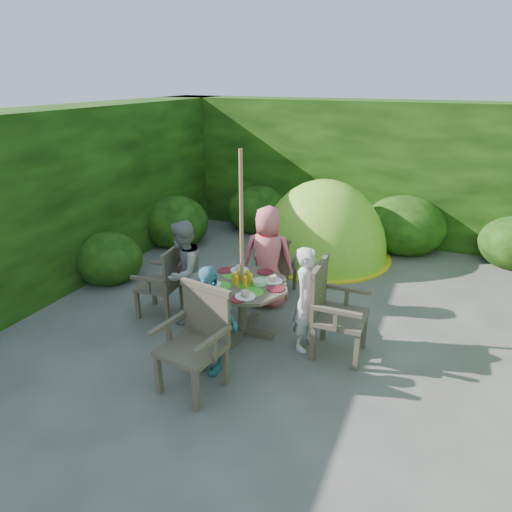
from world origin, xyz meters
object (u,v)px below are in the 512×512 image
at_px(garden_chair_back, 276,265).
at_px(patio_table, 243,291).
at_px(child_left, 183,272).
at_px(dome_tent, 321,256).
at_px(garden_chair_right, 333,309).
at_px(child_back, 268,257).
at_px(garden_chair_front, 197,338).
at_px(parasol_pole, 242,247).
at_px(child_front, 210,319).
at_px(child_right, 308,299).
at_px(garden_chair_left, 164,281).

bearing_deg(garden_chair_back, patio_table, 89.24).
xyz_separation_m(garden_chair_back, child_left, (-0.79, -1.11, 0.19)).
relative_size(patio_table, child_left, 0.87).
bearing_deg(dome_tent, garden_chair_right, -72.75).
xyz_separation_m(patio_table, child_back, (-0.01, 0.80, 0.14)).
bearing_deg(dome_tent, child_back, -96.27).
relative_size(garden_chair_back, garden_chair_front, 0.86).
height_order(parasol_pole, child_front, parasol_pole).
bearing_deg(child_left, garden_chair_back, 139.62).
xyz_separation_m(patio_table, child_front, (0.01, -0.80, 0.04)).
distance_m(patio_table, garden_chair_back, 1.11).
height_order(child_back, dome_tent, child_back).
bearing_deg(garden_chair_back, child_right, 125.01).
bearing_deg(parasol_pole, dome_tent, 86.31).
bearing_deg(child_left, garden_chair_left, -95.80).
relative_size(garden_chair_right, child_back, 0.74).
distance_m(child_right, child_front, 1.13).
distance_m(patio_table, garden_chair_right, 1.09).
bearing_deg(patio_table, garden_chair_back, 90.84).
bearing_deg(child_right, garden_chair_right, -79.38).
distance_m(parasol_pole, garden_chair_front, 1.23).
height_order(garden_chair_right, child_front, child_front).
xyz_separation_m(child_left, dome_tent, (0.98, 2.81, -0.65)).
relative_size(garden_chair_right, child_front, 0.86).
xyz_separation_m(garden_chair_front, child_back, (-0.04, 1.89, 0.15)).
height_order(garden_chair_back, child_right, child_right).
xyz_separation_m(parasol_pole, child_right, (0.80, 0.01, -0.49)).
bearing_deg(parasol_pole, child_left, -179.30).
xyz_separation_m(parasol_pole, dome_tent, (0.18, 2.80, -1.10)).
bearing_deg(child_front, child_left, 146.47).
distance_m(parasol_pole, garden_chair_left, 1.26).
bearing_deg(dome_tent, patio_table, -94.45).
relative_size(parasol_pole, garden_chair_back, 2.54).
distance_m(garden_chair_right, garden_chair_front, 1.53).
height_order(garden_chair_back, child_front, child_front).
xyz_separation_m(garden_chair_left, dome_tent, (1.28, 2.80, -0.48)).
xyz_separation_m(garden_chair_right, child_left, (-1.89, -0.02, 0.11)).
relative_size(garden_chair_right, dome_tent, 0.38).
bearing_deg(dome_tent, garden_chair_back, -97.32).
xyz_separation_m(parasol_pole, child_front, (0.01, -0.80, -0.51)).
bearing_deg(garden_chair_back, garden_chair_left, 43.95).
bearing_deg(garden_chair_left, garden_chair_back, 129.55).
relative_size(garden_chair_back, dome_tent, 0.33).
bearing_deg(parasol_pole, garden_chair_right, 0.63).
bearing_deg(parasol_pole, child_front, -89.30).
distance_m(patio_table, garden_chair_left, 1.11).
relative_size(garden_chair_front, child_left, 0.77).
distance_m(garden_chair_back, child_left, 1.38).
bearing_deg(child_right, child_left, 100.90).
bearing_deg(garden_chair_back, dome_tent, -98.09).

